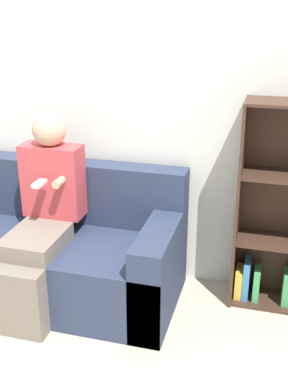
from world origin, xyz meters
TOP-DOWN VIEW (x-y plane):
  - ground_plane at (0.00, 0.00)m, footprint 14.00×14.00m
  - back_wall at (0.00, 0.93)m, footprint 10.00×0.06m
  - couch at (-0.07, 0.50)m, footprint 2.10×0.80m
  - adult_seated at (0.12, 0.38)m, footprint 0.40×0.74m
  - bookshelf at (1.56, 0.78)m, footprint 0.53×0.30m

SIDE VIEW (x-z plane):
  - ground_plane at x=0.00m, z-range 0.00..0.00m
  - couch at x=-0.07m, z-range -0.13..0.73m
  - bookshelf at x=1.56m, z-range -0.09..1.26m
  - adult_seated at x=0.12m, z-range 0.02..1.26m
  - back_wall at x=0.00m, z-range 0.00..2.55m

